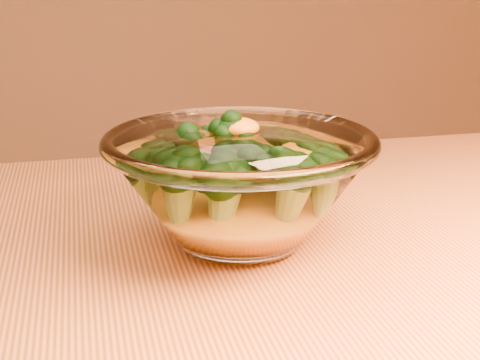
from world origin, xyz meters
name	(u,v)px	position (x,y,z in m)	size (l,w,h in m)	color
glass_bowl	(240,186)	(-0.11, 0.07, 0.81)	(0.24, 0.24, 0.11)	white
cheese_sauce	(240,209)	(-0.11, 0.07, 0.78)	(0.13, 0.13, 0.04)	orange
broccoli_heap	(232,168)	(-0.12, 0.08, 0.82)	(0.17, 0.15, 0.08)	black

